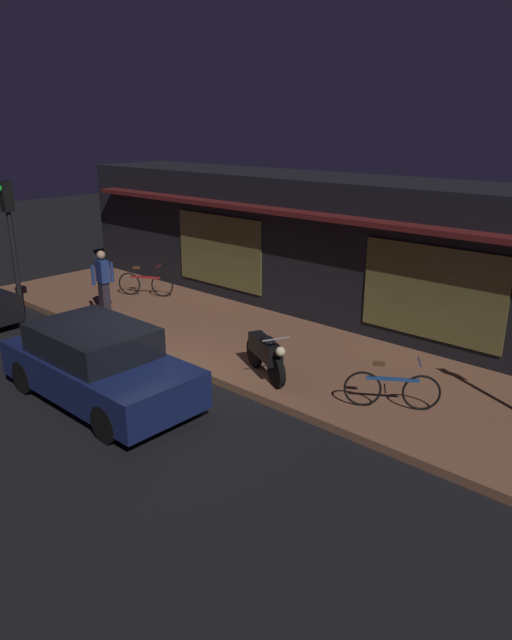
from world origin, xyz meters
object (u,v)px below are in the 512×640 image
object	(u,v)px
parked_car_far	(98,364)
person_photographer	(103,281)
motorcycle	(266,353)
bicycle_parked	(392,389)
bicycle_extra	(146,284)
traffic_light_pole	(10,229)

from	to	relation	value
parked_car_far	person_photographer	bearing A→B (deg)	144.94
motorcycle	bicycle_parked	xyz separation A→B (m)	(2.51, 0.46, -0.14)
person_photographer	bicycle_extra	bearing A→B (deg)	107.39
traffic_light_pole	parked_car_far	size ratio (longest dim) A/B	0.88
motorcycle	traffic_light_pole	size ratio (longest dim) A/B	0.44
bicycle_parked	parked_car_far	xyz separation A→B (m)	(-4.32, -3.05, 0.20)
person_photographer	traffic_light_pole	world-z (taller)	traffic_light_pole
motorcycle	bicycle_parked	distance (m)	2.55
person_photographer	traffic_light_pole	distance (m)	2.51
motorcycle	bicycle_parked	size ratio (longest dim) A/B	1.12
bicycle_extra	parked_car_far	xyz separation A→B (m)	(4.51, -4.52, 0.20)
bicycle_parked	person_photographer	bearing A→B (deg)	-178.13
traffic_light_pole	bicycle_parked	bearing A→B (deg)	12.51
bicycle_parked	parked_car_far	bearing A→B (deg)	-144.77
bicycle_extra	traffic_light_pole	bearing A→B (deg)	-97.33
bicycle_parked	person_photographer	size ratio (longest dim) A/B	0.84
bicycle_extra	traffic_light_pole	size ratio (longest dim) A/B	0.40
motorcycle	person_photographer	xyz separation A→B (m)	(-5.78, 0.19, 0.38)
traffic_light_pole	bicycle_extra	bearing A→B (deg)	82.67
bicycle_extra	traffic_light_pole	distance (m)	4.06
traffic_light_pole	person_photographer	bearing A→B (deg)	60.89
bicycle_parked	person_photographer	world-z (taller)	person_photographer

